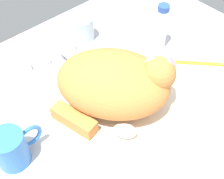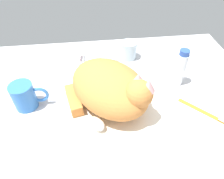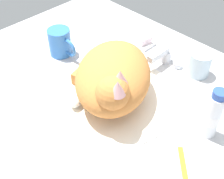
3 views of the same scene
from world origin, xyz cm
name	(u,v)px [view 2 (image 2 of 3)]	position (x,y,z in cm)	size (l,w,h in cm)	color
ground_plane	(110,107)	(0.00, 0.00, -1.50)	(110.00, 82.50, 3.00)	silver
sink_basin	(110,103)	(0.00, 0.00, 0.36)	(36.15, 36.15, 0.72)	white
faucet	(103,59)	(0.00, 22.72, 2.59)	(12.12, 10.45, 5.89)	silver
cat	(111,88)	(0.40, -0.70, 7.91)	(32.35, 34.12, 16.15)	#D17F3D
coffee_mug	(25,96)	(-26.94, 2.59, 4.50)	(11.55, 7.33, 9.00)	#3372C6
rinse_cup	(129,50)	(11.00, 25.86, 3.72)	(6.63, 6.63, 7.44)	silver
soap_dish	(73,60)	(-12.45, 25.96, 0.60)	(9.00, 6.40, 1.20)	white
soap_bar	(73,57)	(-12.45, 25.96, 2.35)	(6.82, 4.31, 2.29)	silver
toothpaste_bottle	(180,69)	(25.83, 7.58, 6.69)	(3.97, 3.97, 14.33)	white
toothbrush	(204,111)	(29.83, -7.35, 0.52)	(11.67, 12.23, 1.60)	orange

